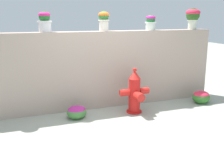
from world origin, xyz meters
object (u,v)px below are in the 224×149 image
(potted_plant_4, at_px, (193,16))
(flower_bush_right, at_px, (77,112))
(fire_hydrant, at_px, (135,93))
(flower_bush_left, at_px, (201,97))
(potted_plant_2, at_px, (104,19))
(potted_plant_1, at_px, (45,21))
(potted_plant_3, at_px, (151,22))

(potted_plant_4, height_order, flower_bush_right, potted_plant_4)
(fire_hydrant, xyz_separation_m, flower_bush_left, (1.69, 0.05, -0.27))
(potted_plant_2, bearing_deg, potted_plant_4, 0.53)
(potted_plant_2, relative_size, fire_hydrant, 0.44)
(fire_hydrant, relative_size, flower_bush_left, 2.32)
(potted_plant_2, bearing_deg, flower_bush_right, -144.26)
(fire_hydrant, height_order, flower_bush_right, fire_hydrant)
(potted_plant_1, relative_size, potted_plant_4, 0.82)
(potted_plant_4, xyz_separation_m, flower_bush_left, (-0.06, -0.59, -1.81))
(potted_plant_2, distance_m, fire_hydrant, 1.65)
(potted_plant_4, distance_m, fire_hydrant, 2.41)
(potted_plant_2, bearing_deg, potted_plant_1, 177.82)
(potted_plant_2, height_order, flower_bush_right, potted_plant_2)
(potted_plant_2, distance_m, potted_plant_4, 2.20)
(potted_plant_4, relative_size, fire_hydrant, 0.53)
(flower_bush_left, bearing_deg, potted_plant_1, 169.59)
(flower_bush_left, bearing_deg, potted_plant_3, 151.04)
(flower_bush_right, bearing_deg, flower_bush_left, -0.83)
(fire_hydrant, distance_m, flower_bush_right, 1.23)
(potted_plant_4, xyz_separation_m, flower_bush_right, (-2.93, -0.55, -1.82))
(potted_plant_3, xyz_separation_m, fire_hydrant, (-0.64, -0.63, -1.40))
(potted_plant_1, bearing_deg, potted_plant_3, -0.81)
(potted_plant_1, distance_m, potted_plant_2, 1.20)
(potted_plant_3, xyz_separation_m, flower_bush_right, (-1.83, -0.54, -1.69))
(potted_plant_1, bearing_deg, potted_plant_2, -2.18)
(potted_plant_3, distance_m, potted_plant_4, 1.12)
(fire_hydrant, bearing_deg, flower_bush_right, 175.45)
(potted_plant_1, relative_size, flower_bush_right, 1.06)
(potted_plant_1, height_order, potted_plant_4, potted_plant_4)
(potted_plant_2, xyz_separation_m, fire_hydrant, (0.46, -0.62, -1.46))
(fire_hydrant, relative_size, flower_bush_right, 2.42)
(potted_plant_1, distance_m, flower_bush_left, 3.80)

